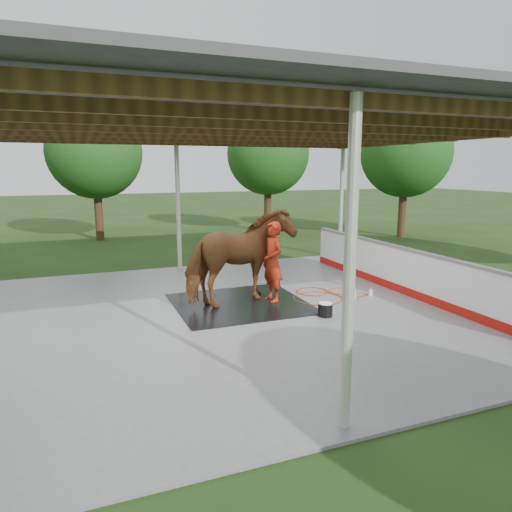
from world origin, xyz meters
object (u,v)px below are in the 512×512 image
object	(u,v)px
handler	(273,262)
horse	(240,257)
wash_bucket	(325,309)
dasher_board	(402,271)

from	to	relation	value
handler	horse	bearing A→B (deg)	-98.77
horse	wash_bucket	size ratio (longest dim) A/B	8.26
dasher_board	wash_bucket	bearing A→B (deg)	-160.23
dasher_board	handler	size ratio (longest dim) A/B	4.28
handler	wash_bucket	world-z (taller)	handler
dasher_board	handler	distance (m)	3.37
wash_bucket	horse	bearing A→B (deg)	132.86
handler	dasher_board	bearing A→B (deg)	75.33
horse	handler	size ratio (longest dim) A/B	1.36
dasher_board	handler	bearing A→B (deg)	171.88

